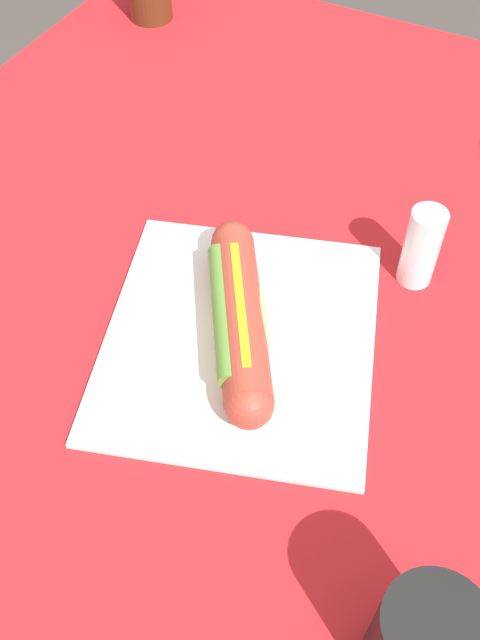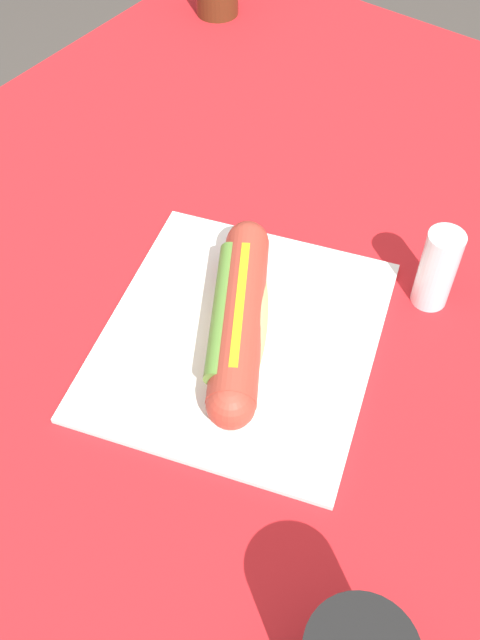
% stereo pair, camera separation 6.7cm
% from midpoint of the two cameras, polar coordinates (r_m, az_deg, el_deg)
% --- Properties ---
extents(ground_plane, '(6.00, 6.00, 0.00)m').
position_cam_midpoint_polar(ground_plane, '(1.40, -2.32, -18.82)').
color(ground_plane, '#47423D').
rests_on(ground_plane, ground).
extents(dining_table, '(1.19, 0.93, 0.76)m').
position_cam_midpoint_polar(dining_table, '(0.83, -3.70, -3.75)').
color(dining_table, brown).
rests_on(dining_table, ground).
extents(paper_wrapper, '(0.35, 0.33, 0.01)m').
position_cam_midpoint_polar(paper_wrapper, '(0.69, -2.77, -1.58)').
color(paper_wrapper, white).
rests_on(paper_wrapper, dining_table).
extents(hot_dog, '(0.21, 0.14, 0.05)m').
position_cam_midpoint_polar(hot_dog, '(0.67, -2.95, 0.03)').
color(hot_dog, '#E5BC75').
rests_on(hot_dog, paper_wrapper).
extents(salt_shaker, '(0.04, 0.04, 0.09)m').
position_cam_midpoint_polar(salt_shaker, '(0.73, 11.71, 5.55)').
color(salt_shaker, silver).
rests_on(salt_shaker, dining_table).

